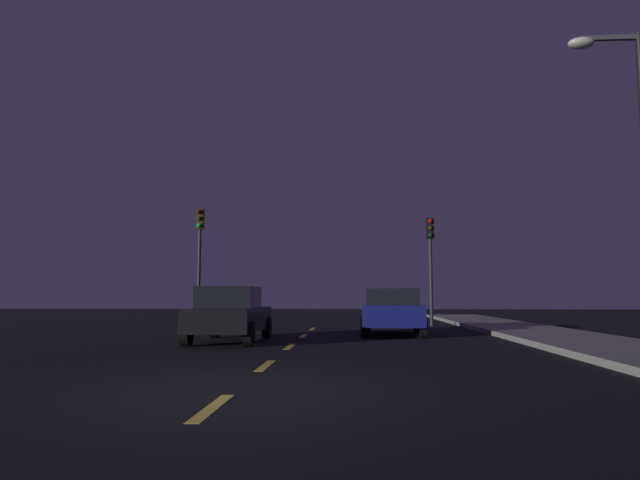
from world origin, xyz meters
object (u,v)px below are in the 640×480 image
Objects in this scene: traffic_signal_left at (200,243)px; traffic_signal_right at (430,249)px; car_adjacent_lane at (230,314)px; street_lamp_right at (635,158)px; car_stopped_ahead at (393,311)px.

traffic_signal_left reaches higher than traffic_signal_right.
street_lamp_right is (9.39, -3.42, 3.40)m from car_adjacent_lane.
street_lamp_right reaches higher than traffic_signal_left.
street_lamp_right reaches higher than car_adjacent_lane.
traffic_signal_right is (10.00, -0.00, -0.32)m from traffic_signal_left.
car_stopped_ahead is 0.59× the size of street_lamp_right.
traffic_signal_right is 6.20m from car_stopped_ahead.
street_lamp_right is at bearing -77.24° from traffic_signal_right.
traffic_signal_left is at bearing 111.28° from car_adjacent_lane.
car_stopped_ahead is 1.02× the size of car_adjacent_lane.
car_stopped_ahead is at bearing 125.54° from street_lamp_right.
traffic_signal_right is at bearing 51.71° from car_adjacent_lane.
traffic_signal_right is 12.24m from street_lamp_right.
traffic_signal_right reaches higher than car_stopped_ahead.
car_adjacent_lane is (-4.70, -3.16, -0.00)m from car_stopped_ahead.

